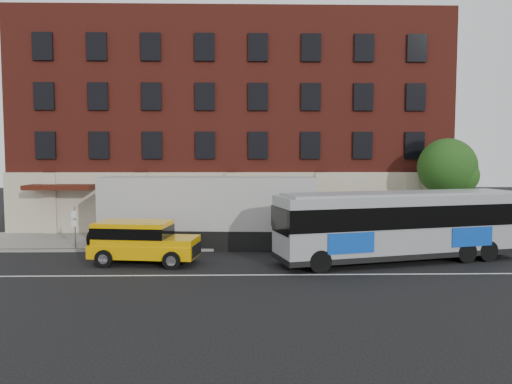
{
  "coord_description": "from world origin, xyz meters",
  "views": [
    {
      "loc": [
        0.88,
        -20.84,
        5.29
      ],
      "look_at": [
        1.47,
        5.5,
        3.31
      ],
      "focal_mm": 34.44,
      "sensor_mm": 36.0,
      "label": 1
    }
  ],
  "objects_px": {
    "city_bus": "(401,223)",
    "yellow_suv": "(140,240)",
    "sign_pole": "(75,225)",
    "street_tree": "(448,169)",
    "shipping_container": "(208,213)"
  },
  "relations": [
    {
      "from": "city_bus",
      "to": "yellow_suv",
      "type": "relative_size",
      "value": 2.34
    },
    {
      "from": "city_bus",
      "to": "yellow_suv",
      "type": "bearing_deg",
      "value": -179.07
    },
    {
      "from": "sign_pole",
      "to": "city_bus",
      "type": "relative_size",
      "value": 0.19
    },
    {
      "from": "city_bus",
      "to": "shipping_container",
      "type": "relative_size",
      "value": 1.05
    },
    {
      "from": "yellow_suv",
      "to": "sign_pole",
      "type": "bearing_deg",
      "value": 143.16
    },
    {
      "from": "street_tree",
      "to": "city_bus",
      "type": "relative_size",
      "value": 0.48
    },
    {
      "from": "sign_pole",
      "to": "shipping_container",
      "type": "bearing_deg",
      "value": 7.62
    },
    {
      "from": "city_bus",
      "to": "street_tree",
      "type": "bearing_deg",
      "value": 52.1
    },
    {
      "from": "sign_pole",
      "to": "shipping_container",
      "type": "xyz_separation_m",
      "value": [
        7.26,
        0.97,
        0.55
      ]
    },
    {
      "from": "sign_pole",
      "to": "street_tree",
      "type": "relative_size",
      "value": 0.4
    },
    {
      "from": "street_tree",
      "to": "yellow_suv",
      "type": "xyz_separation_m",
      "value": [
        -17.79,
        -6.52,
        -3.22
      ]
    },
    {
      "from": "street_tree",
      "to": "city_bus",
      "type": "bearing_deg",
      "value": -127.9
    },
    {
      "from": "street_tree",
      "to": "shipping_container",
      "type": "height_order",
      "value": "street_tree"
    },
    {
      "from": "city_bus",
      "to": "sign_pole",
      "type": "bearing_deg",
      "value": 170.14
    },
    {
      "from": "street_tree",
      "to": "city_bus",
      "type": "height_order",
      "value": "street_tree"
    }
  ]
}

